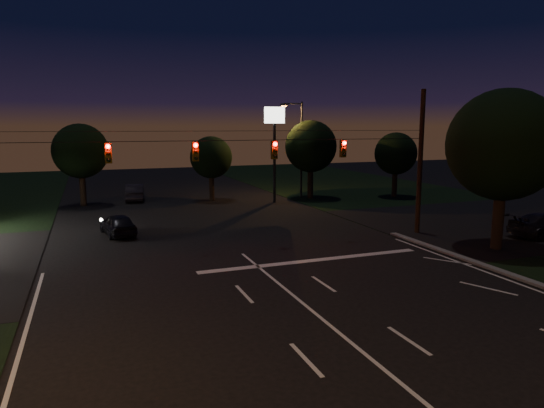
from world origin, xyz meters
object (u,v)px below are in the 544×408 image
utility_pole_right (417,233)px  tree_right_near (502,146)px  car_oncoming_a (118,224)px  car_oncoming_b (135,192)px

utility_pole_right → tree_right_near: size_ratio=1.03×
car_oncoming_a → car_oncoming_b: 14.71m
tree_right_near → car_oncoming_a: tree_right_near is taller
car_oncoming_b → tree_right_near: bearing=130.1°
utility_pole_right → car_oncoming_b: 25.86m
tree_right_near → car_oncoming_b: size_ratio=1.95×
car_oncoming_a → car_oncoming_b: car_oncoming_b is taller
tree_right_near → car_oncoming_a: 22.86m
tree_right_near → car_oncoming_a: bearing=150.7°
utility_pole_right → tree_right_near: (1.53, -4.83, 5.68)m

